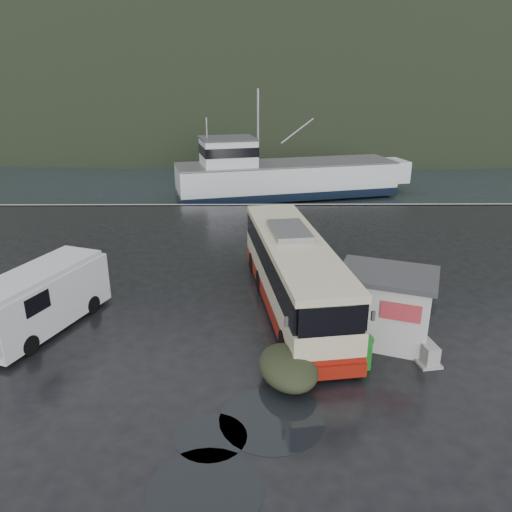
{
  "coord_description": "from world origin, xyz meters",
  "views": [
    {
      "loc": [
        -0.04,
        -17.04,
        9.6
      ],
      "look_at": [
        0.12,
        4.21,
        1.7
      ],
      "focal_mm": 35.0,
      "sensor_mm": 36.0,
      "label": 1
    }
  ],
  "objects_px": {
    "white_van": "(46,328)",
    "waste_bin_right": "(340,335)",
    "dome_tent": "(288,381)",
    "jersey_barrier_b": "(423,359)",
    "fishing_trawler": "(286,182)",
    "ticket_kiosk": "(382,339)",
    "waste_bin_left": "(350,364)",
    "coach_bus": "(292,306)",
    "jersey_barrier_a": "(344,363)"
  },
  "relations": [
    {
      "from": "white_van",
      "to": "waste_bin_right",
      "type": "height_order",
      "value": "white_van"
    },
    {
      "from": "dome_tent",
      "to": "jersey_barrier_b",
      "type": "height_order",
      "value": "dome_tent"
    },
    {
      "from": "white_van",
      "to": "waste_bin_right",
      "type": "bearing_deg",
      "value": 17.6
    },
    {
      "from": "white_van",
      "to": "waste_bin_right",
      "type": "xyz_separation_m",
      "value": [
        11.62,
        -0.64,
        0.0
      ]
    },
    {
      "from": "dome_tent",
      "to": "fishing_trawler",
      "type": "height_order",
      "value": "fishing_trawler"
    },
    {
      "from": "ticket_kiosk",
      "to": "fishing_trawler",
      "type": "xyz_separation_m",
      "value": [
        -1.76,
        28.89,
        0.0
      ]
    },
    {
      "from": "white_van",
      "to": "waste_bin_left",
      "type": "distance_m",
      "value": 11.95
    },
    {
      "from": "waste_bin_left",
      "to": "coach_bus",
      "type": "bearing_deg",
      "value": 110.0
    },
    {
      "from": "jersey_barrier_a",
      "to": "jersey_barrier_b",
      "type": "height_order",
      "value": "jersey_barrier_b"
    },
    {
      "from": "waste_bin_right",
      "to": "jersey_barrier_b",
      "type": "xyz_separation_m",
      "value": [
        2.66,
        -1.75,
        0.0
      ]
    },
    {
      "from": "dome_tent",
      "to": "fishing_trawler",
      "type": "relative_size",
      "value": 0.11
    },
    {
      "from": "waste_bin_left",
      "to": "fishing_trawler",
      "type": "height_order",
      "value": "fishing_trawler"
    },
    {
      "from": "coach_bus",
      "to": "fishing_trawler",
      "type": "bearing_deg",
      "value": 78.94
    },
    {
      "from": "waste_bin_right",
      "to": "fishing_trawler",
      "type": "xyz_separation_m",
      "value": [
        -0.21,
        28.57,
        0.0
      ]
    },
    {
      "from": "white_van",
      "to": "jersey_barrier_a",
      "type": "xyz_separation_m",
      "value": [
        11.44,
        -2.64,
        0.0
      ]
    },
    {
      "from": "waste_bin_left",
      "to": "jersey_barrier_b",
      "type": "height_order",
      "value": "waste_bin_left"
    },
    {
      "from": "white_van",
      "to": "jersey_barrier_b",
      "type": "distance_m",
      "value": 14.48
    },
    {
      "from": "coach_bus",
      "to": "waste_bin_right",
      "type": "relative_size",
      "value": 8.07
    },
    {
      "from": "white_van",
      "to": "dome_tent",
      "type": "xyz_separation_m",
      "value": [
        9.38,
        -3.69,
        0.0
      ]
    },
    {
      "from": "waste_bin_right",
      "to": "dome_tent",
      "type": "xyz_separation_m",
      "value": [
        -2.24,
        -3.05,
        0.0
      ]
    },
    {
      "from": "dome_tent",
      "to": "jersey_barrier_a",
      "type": "relative_size",
      "value": 1.84
    },
    {
      "from": "white_van",
      "to": "jersey_barrier_b",
      "type": "height_order",
      "value": "white_van"
    },
    {
      "from": "white_van",
      "to": "jersey_barrier_b",
      "type": "xyz_separation_m",
      "value": [
        14.28,
        -2.39,
        0.0
      ]
    },
    {
      "from": "jersey_barrier_a",
      "to": "jersey_barrier_b",
      "type": "xyz_separation_m",
      "value": [
        2.85,
        0.25,
        0.0
      ]
    },
    {
      "from": "ticket_kiosk",
      "to": "waste_bin_left",
      "type": "bearing_deg",
      "value": -109.81
    },
    {
      "from": "jersey_barrier_a",
      "to": "fishing_trawler",
      "type": "distance_m",
      "value": 30.57
    },
    {
      "from": "dome_tent",
      "to": "coach_bus",
      "type": "bearing_deg",
      "value": 84.14
    },
    {
      "from": "waste_bin_right",
      "to": "dome_tent",
      "type": "distance_m",
      "value": 3.79
    },
    {
      "from": "waste_bin_left",
      "to": "waste_bin_right",
      "type": "height_order",
      "value": "waste_bin_left"
    },
    {
      "from": "ticket_kiosk",
      "to": "jersey_barrier_b",
      "type": "xyz_separation_m",
      "value": [
        1.11,
        -1.43,
        0.0
      ]
    },
    {
      "from": "jersey_barrier_b",
      "to": "fishing_trawler",
      "type": "distance_m",
      "value": 30.46
    },
    {
      "from": "dome_tent",
      "to": "fishing_trawler",
      "type": "distance_m",
      "value": 31.69
    },
    {
      "from": "white_van",
      "to": "fishing_trawler",
      "type": "xyz_separation_m",
      "value": [
        11.41,
        27.93,
        0.0
      ]
    },
    {
      "from": "jersey_barrier_a",
      "to": "fishing_trawler",
      "type": "xyz_separation_m",
      "value": [
        -0.03,
        30.57,
        0.0
      ]
    },
    {
      "from": "dome_tent",
      "to": "ticket_kiosk",
      "type": "height_order",
      "value": "ticket_kiosk"
    },
    {
      "from": "waste_bin_left",
      "to": "ticket_kiosk",
      "type": "height_order",
      "value": "ticket_kiosk"
    },
    {
      "from": "waste_bin_left",
      "to": "dome_tent",
      "type": "bearing_deg",
      "value": -156.87
    },
    {
      "from": "waste_bin_right",
      "to": "dome_tent",
      "type": "height_order",
      "value": "waste_bin_right"
    },
    {
      "from": "coach_bus",
      "to": "dome_tent",
      "type": "bearing_deg",
      "value": -103.73
    },
    {
      "from": "ticket_kiosk",
      "to": "fishing_trawler",
      "type": "bearing_deg",
      "value": 114.69
    },
    {
      "from": "jersey_barrier_a",
      "to": "waste_bin_left",
      "type": "bearing_deg",
      "value": -25.17
    },
    {
      "from": "waste_bin_right",
      "to": "jersey_barrier_a",
      "type": "bearing_deg",
      "value": -95.24
    },
    {
      "from": "ticket_kiosk",
      "to": "coach_bus",
      "type": "bearing_deg",
      "value": 159.9
    },
    {
      "from": "coach_bus",
      "to": "dome_tent",
      "type": "relative_size",
      "value": 4.46
    },
    {
      "from": "waste_bin_left",
      "to": "jersey_barrier_b",
      "type": "relative_size",
      "value": 1.0
    },
    {
      "from": "coach_bus",
      "to": "waste_bin_left",
      "type": "height_order",
      "value": "coach_bus"
    },
    {
      "from": "waste_bin_left",
      "to": "fishing_trawler",
      "type": "bearing_deg",
      "value": 90.41
    },
    {
      "from": "jersey_barrier_a",
      "to": "ticket_kiosk",
      "type": "bearing_deg",
      "value": 44.16
    },
    {
      "from": "ticket_kiosk",
      "to": "jersey_barrier_b",
      "type": "bearing_deg",
      "value": -30.92
    },
    {
      "from": "white_van",
      "to": "jersey_barrier_b",
      "type": "bearing_deg",
      "value": 11.24
    }
  ]
}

